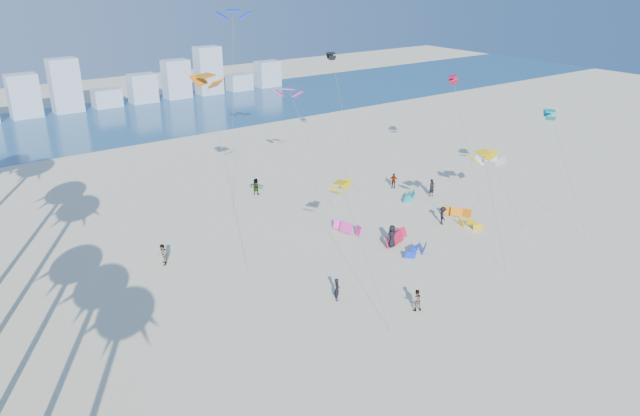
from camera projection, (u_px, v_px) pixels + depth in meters
ground at (443, 378)px, 34.42m from camera, size 220.00×220.00×0.00m
ocean at (78, 126)px, 88.43m from camera, size 220.00×220.00×0.00m
kitesurfer_near at (337, 289)px, 42.11m from camera, size 0.66×0.73×1.68m
kitesurfer_mid at (416, 300)px, 40.87m from camera, size 0.94×0.86×1.55m
kitesurfers_far at (337, 210)px, 55.70m from camera, size 28.74×18.53×1.91m
grounded_kites at (408, 227)px, 53.13m from camera, size 12.72×10.80×1.01m
flying_kites at (373, 93)px, 52.48m from camera, size 30.59×28.04×18.55m
distant_skyline at (49, 94)px, 94.13m from camera, size 85.00×3.00×8.40m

